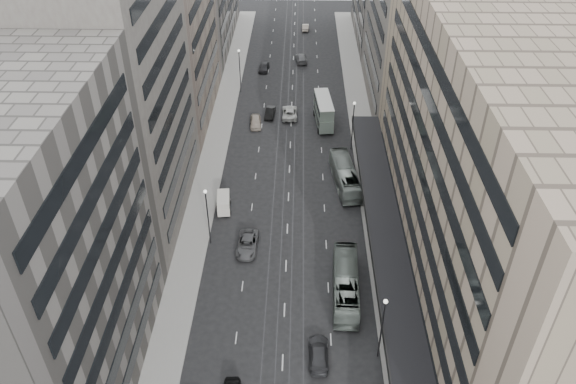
# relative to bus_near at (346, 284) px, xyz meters

# --- Properties ---
(ground) EXTENTS (220.00, 220.00, 0.00)m
(ground) POSITION_rel_bus_near_xyz_m (-6.87, -3.60, -1.63)
(ground) COLOR black
(ground) RESTS_ON ground
(sidewalk_right) EXTENTS (4.00, 125.00, 0.15)m
(sidewalk_right) POSITION_rel_bus_near_xyz_m (5.13, 33.90, -1.55)
(sidewalk_right) COLOR gray
(sidewalk_right) RESTS_ON ground
(sidewalk_left) EXTENTS (4.00, 125.00, 0.15)m
(sidewalk_left) POSITION_rel_bus_near_xyz_m (-18.87, 33.90, -1.55)
(sidewalk_left) COLOR gray
(sidewalk_left) RESTS_ON ground
(department_store) EXTENTS (19.20, 60.00, 30.00)m
(department_store) POSITION_rel_bus_near_xyz_m (14.58, 4.40, 13.32)
(department_store) COLOR gray
(department_store) RESTS_ON ground
(building_right_mid) EXTENTS (15.00, 28.00, 24.00)m
(building_right_mid) POSITION_rel_bus_near_xyz_m (14.63, 48.40, 10.37)
(building_right_mid) COLOR #4E4944
(building_right_mid) RESTS_ON ground
(building_left_a) EXTENTS (15.00, 28.00, 30.00)m
(building_left_a) POSITION_rel_bus_near_xyz_m (-28.37, -11.60, 13.37)
(building_left_a) COLOR slate
(building_left_a) RESTS_ON ground
(building_left_b) EXTENTS (15.00, 26.00, 34.00)m
(building_left_b) POSITION_rel_bus_near_xyz_m (-28.37, 15.40, 15.37)
(building_left_b) COLOR #4E4944
(building_left_b) RESTS_ON ground
(building_left_c) EXTENTS (15.00, 28.00, 25.00)m
(building_left_c) POSITION_rel_bus_near_xyz_m (-28.37, 42.40, 10.87)
(building_left_c) COLOR gray
(building_left_c) RESTS_ON ground
(lamp_right_near) EXTENTS (0.44, 0.44, 8.32)m
(lamp_right_near) POSITION_rel_bus_near_xyz_m (2.83, -8.60, 3.58)
(lamp_right_near) COLOR #262628
(lamp_right_near) RESTS_ON ground
(lamp_right_far) EXTENTS (0.44, 0.44, 8.32)m
(lamp_right_far) POSITION_rel_bus_near_xyz_m (2.83, 31.40, 3.58)
(lamp_right_far) COLOR #262628
(lamp_right_far) RESTS_ON ground
(lamp_left_near) EXTENTS (0.44, 0.44, 8.32)m
(lamp_left_near) POSITION_rel_bus_near_xyz_m (-16.57, 8.40, 3.58)
(lamp_left_near) COLOR #262628
(lamp_left_near) RESTS_ON ground
(lamp_left_far) EXTENTS (0.44, 0.44, 8.32)m
(lamp_left_far) POSITION_rel_bus_near_xyz_m (-16.57, 51.40, 3.58)
(lamp_left_far) COLOR #262628
(lamp_left_far) RESTS_ON ground
(bus_near) EXTENTS (3.23, 11.79, 3.25)m
(bus_near) POSITION_rel_bus_near_xyz_m (0.00, 0.00, 0.00)
(bus_near) COLOR slate
(bus_near) RESTS_ON ground
(bus_far) EXTENTS (4.14, 11.69, 3.19)m
(bus_far) POSITION_rel_bus_near_xyz_m (1.20, 21.59, -0.03)
(bus_far) COLOR gray
(bus_far) RESTS_ON ground
(double_decker) EXTENTS (3.33, 8.76, 4.68)m
(double_decker) POSITION_rel_bus_near_xyz_m (-1.39, 39.33, 0.90)
(double_decker) COLOR slate
(double_decker) RESTS_ON ground
(panel_van) EXTENTS (2.14, 3.85, 2.33)m
(panel_van) POSITION_rel_bus_near_xyz_m (-15.62, 15.15, -0.34)
(panel_van) COLOR silver
(panel_van) RESTS_ON ground
(sedan_2) EXTENTS (2.76, 5.57, 1.52)m
(sedan_2) POSITION_rel_bus_near_xyz_m (-11.77, 7.39, -0.87)
(sedan_2) COLOR #4E4F51
(sedan_2) RESTS_ON ground
(sedan_3) EXTENTS (2.10, 5.11, 1.48)m
(sedan_3) POSITION_rel_bus_near_xyz_m (-3.25, -8.95, -0.89)
(sedan_3) COLOR #2A2A2D
(sedan_3) RESTS_ON ground
(sedan_4) EXTENTS (2.20, 4.74, 1.57)m
(sedan_4) POSITION_rel_bus_near_xyz_m (-12.88, 38.47, -0.84)
(sedan_4) COLOR #B1A292
(sedan_4) RESTS_ON ground
(sedan_5) EXTENTS (1.85, 4.45, 1.43)m
(sedan_5) POSITION_rel_bus_near_xyz_m (-10.58, 41.83, -0.91)
(sedan_5) COLOR black
(sedan_5) RESTS_ON ground
(sedan_6) EXTENTS (2.64, 5.59, 1.54)m
(sedan_6) POSITION_rel_bus_near_xyz_m (-7.17, 41.91, -0.86)
(sedan_6) COLOR silver
(sedan_6) RESTS_ON ground
(sedan_7) EXTENTS (2.77, 5.46, 1.52)m
(sedan_7) POSITION_rel_bus_near_xyz_m (-5.26, 65.59, -0.87)
(sedan_7) COLOR #5E5E60
(sedan_7) RESTS_ON ground
(sedan_8) EXTENTS (2.23, 4.65, 1.53)m
(sedan_8) POSITION_rel_bus_near_xyz_m (-12.73, 61.04, -0.86)
(sedan_8) COLOR black
(sedan_8) RESTS_ON ground
(sedan_9) EXTENTS (1.60, 4.22, 1.37)m
(sedan_9) POSITION_rel_bus_near_xyz_m (-4.29, 83.99, -0.94)
(sedan_9) COLOR beige
(sedan_9) RESTS_ON ground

